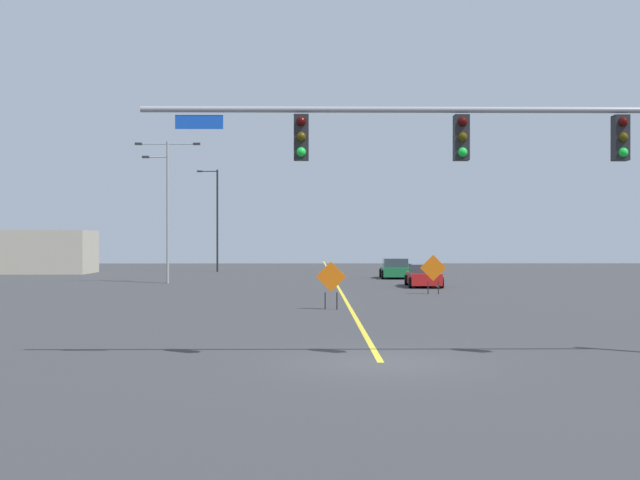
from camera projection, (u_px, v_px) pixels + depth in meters
name	position (u px, v px, depth m)	size (l,w,h in m)	color
ground	(381.00, 363.00, 18.57)	(147.81, 147.81, 0.00)	#38383A
road_centre_stripe	(332.00, 277.00, 59.62)	(0.16, 82.12, 0.01)	yellow
traffic_signal_assembly	(542.00, 151.00, 18.58)	(14.85, 0.44, 6.51)	gray
street_lamp_near_left	(168.00, 200.00, 51.66)	(4.16, 0.24, 9.08)	gray
street_lamp_mid_left	(216.00, 216.00, 68.97)	(1.81, 0.24, 8.76)	black
street_lamp_far_left	(166.00, 213.00, 51.31)	(1.69, 0.24, 8.20)	gray
construction_sign_right_shoulder	(433.00, 270.00, 41.37)	(1.34, 0.22, 2.02)	orange
construction_sign_left_lane	(331.00, 279.00, 32.43)	(1.22, 0.18, 1.94)	orange
car_red_far	(424.00, 276.00, 47.80)	(2.13, 4.38, 1.35)	red
car_green_approaching	(395.00, 269.00, 57.93)	(2.22, 4.14, 1.43)	#196B38
roadside_building_west	(26.00, 252.00, 66.16)	(10.59, 5.00, 3.52)	#B2A893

